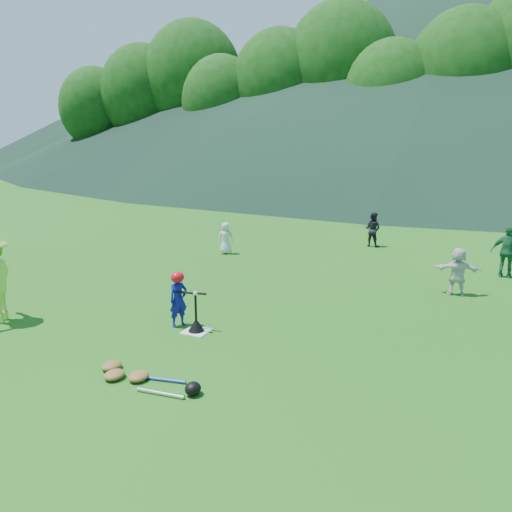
{
  "coord_description": "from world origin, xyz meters",
  "views": [
    {
      "loc": [
        4.71,
        -7.22,
        3.43
      ],
      "look_at": [
        0.0,
        2.5,
        0.9
      ],
      "focal_mm": 35.0,
      "sensor_mm": 36.0,
      "label": 1
    }
  ],
  "objects_px": {
    "fielder_d": "(458,271)",
    "equipment_pile": "(138,376)",
    "batting_tee": "(196,325)",
    "fielder_c": "(508,252)",
    "home_plate": "(196,331)",
    "fielder_b": "(373,229)",
    "batter_child": "(178,300)",
    "fielder_a": "(226,238)"
  },
  "relations": [
    {
      "from": "home_plate",
      "to": "fielder_d",
      "type": "bearing_deg",
      "value": 47.7
    },
    {
      "from": "batter_child",
      "to": "equipment_pile",
      "type": "bearing_deg",
      "value": -138.13
    },
    {
      "from": "home_plate",
      "to": "batter_child",
      "type": "relative_size",
      "value": 0.44
    },
    {
      "from": "equipment_pile",
      "to": "fielder_a",
      "type": "bearing_deg",
      "value": 110.43
    },
    {
      "from": "home_plate",
      "to": "fielder_a",
      "type": "bearing_deg",
      "value": 114.41
    },
    {
      "from": "fielder_d",
      "to": "batting_tee",
      "type": "bearing_deg",
      "value": 36.09
    },
    {
      "from": "fielder_b",
      "to": "fielder_c",
      "type": "height_order",
      "value": "fielder_c"
    },
    {
      "from": "fielder_d",
      "to": "equipment_pile",
      "type": "distance_m",
      "value": 7.51
    },
    {
      "from": "fielder_b",
      "to": "batter_child",
      "type": "bearing_deg",
      "value": 89.68
    },
    {
      "from": "equipment_pile",
      "to": "fielder_c",
      "type": "bearing_deg",
      "value": 60.6
    },
    {
      "from": "batting_tee",
      "to": "equipment_pile",
      "type": "bearing_deg",
      "value": -82.5
    },
    {
      "from": "fielder_c",
      "to": "batting_tee",
      "type": "relative_size",
      "value": 1.97
    },
    {
      "from": "fielder_a",
      "to": "fielder_c",
      "type": "height_order",
      "value": "fielder_c"
    },
    {
      "from": "fielder_d",
      "to": "batting_tee",
      "type": "distance_m",
      "value": 6.07
    },
    {
      "from": "home_plate",
      "to": "fielder_c",
      "type": "bearing_deg",
      "value": 52.35
    },
    {
      "from": "fielder_b",
      "to": "fielder_a",
      "type": "bearing_deg",
      "value": 48.96
    },
    {
      "from": "home_plate",
      "to": "equipment_pile",
      "type": "height_order",
      "value": "equipment_pile"
    },
    {
      "from": "fielder_a",
      "to": "fielder_d",
      "type": "distance_m",
      "value": 6.86
    },
    {
      "from": "fielder_d",
      "to": "fielder_a",
      "type": "bearing_deg",
      "value": -23.02
    },
    {
      "from": "fielder_a",
      "to": "batting_tee",
      "type": "bearing_deg",
      "value": 84.77
    },
    {
      "from": "home_plate",
      "to": "fielder_b",
      "type": "relative_size",
      "value": 0.4
    },
    {
      "from": "batter_child",
      "to": "fielder_b",
      "type": "distance_m",
      "value": 8.93
    },
    {
      "from": "home_plate",
      "to": "fielder_c",
      "type": "relative_size",
      "value": 0.34
    },
    {
      "from": "fielder_b",
      "to": "batting_tee",
      "type": "bearing_deg",
      "value": 92.69
    },
    {
      "from": "home_plate",
      "to": "batting_tee",
      "type": "bearing_deg",
      "value": 0.0
    },
    {
      "from": "fielder_a",
      "to": "fielder_c",
      "type": "xyz_separation_m",
      "value": [
        7.74,
        0.76,
        0.18
      ]
    },
    {
      "from": "home_plate",
      "to": "batter_child",
      "type": "bearing_deg",
      "value": 165.51
    },
    {
      "from": "batter_child",
      "to": "home_plate",
      "type": "bearing_deg",
      "value": -81.51
    },
    {
      "from": "home_plate",
      "to": "fielder_d",
      "type": "xyz_separation_m",
      "value": [
        4.08,
        4.48,
        0.54
      ]
    },
    {
      "from": "home_plate",
      "to": "fielder_b",
      "type": "height_order",
      "value": "fielder_b"
    },
    {
      "from": "batter_child",
      "to": "batting_tee",
      "type": "relative_size",
      "value": 1.52
    },
    {
      "from": "fielder_b",
      "to": "equipment_pile",
      "type": "height_order",
      "value": "fielder_b"
    },
    {
      "from": "batting_tee",
      "to": "equipment_pile",
      "type": "distance_m",
      "value": 1.99
    },
    {
      "from": "home_plate",
      "to": "fielder_b",
      "type": "xyz_separation_m",
      "value": [
        1.14,
        8.9,
        0.55
      ]
    },
    {
      "from": "batting_tee",
      "to": "fielder_c",
      "type": "bearing_deg",
      "value": 52.35
    },
    {
      "from": "fielder_d",
      "to": "equipment_pile",
      "type": "height_order",
      "value": "fielder_d"
    },
    {
      "from": "fielder_d",
      "to": "batter_child",
      "type": "bearing_deg",
      "value": 32.29
    },
    {
      "from": "fielder_b",
      "to": "fielder_d",
      "type": "distance_m",
      "value": 5.31
    },
    {
      "from": "batting_tee",
      "to": "batter_child",
      "type": "bearing_deg",
      "value": 165.51
    },
    {
      "from": "home_plate",
      "to": "equipment_pile",
      "type": "xyz_separation_m",
      "value": [
        0.26,
        -1.97,
        0.06
      ]
    },
    {
      "from": "fielder_b",
      "to": "equipment_pile",
      "type": "bearing_deg",
      "value": 95.35
    },
    {
      "from": "fielder_b",
      "to": "batting_tee",
      "type": "distance_m",
      "value": 8.99
    }
  ]
}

